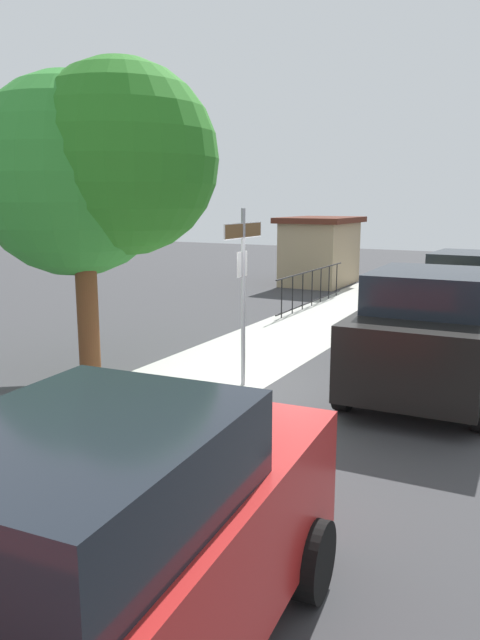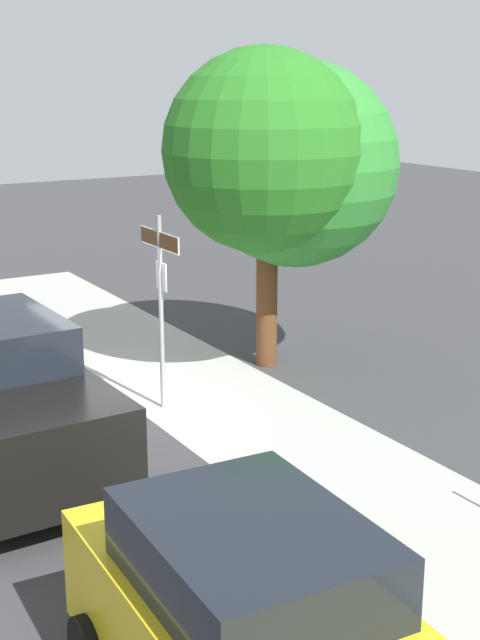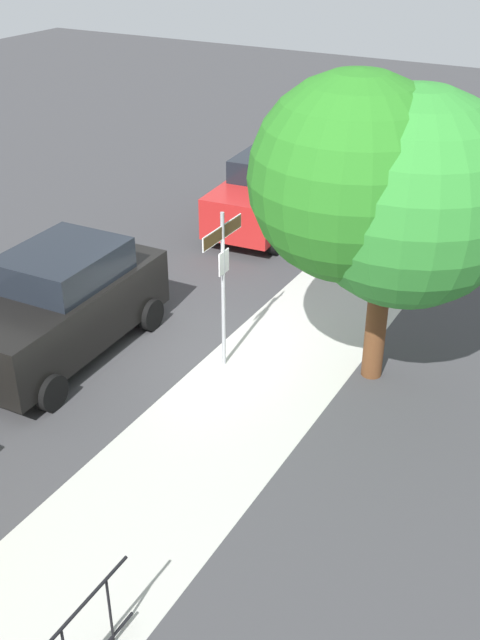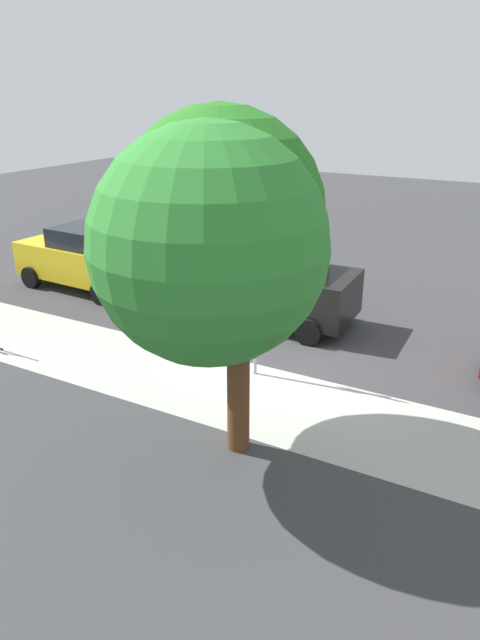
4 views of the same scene
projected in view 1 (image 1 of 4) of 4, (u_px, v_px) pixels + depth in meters
ground_plane at (261, 390)px, 10.02m from camera, size 60.00×60.00×0.00m
sidewalk_strip at (247, 354)px, 12.35m from camera, size 24.00×2.60×0.00m
street_sign at (243, 267)px, 9.91m from camera, size 1.26×0.07×2.96m
shade_tree at (95, 170)px, 10.21m from camera, size 3.65×4.17×5.40m
car_red at (109, 559)px, 3.67m from camera, size 4.20×2.21×1.89m
car_black at (430, 332)px, 9.74m from camera, size 4.48×2.27×2.02m
car_yellow at (467, 289)px, 14.97m from camera, size 4.25×2.09×1.86m
iron_fence at (312, 287)px, 17.96m from camera, size 5.11×0.04×1.07m
utility_shed at (320, 250)px, 22.46m from camera, size 3.43×2.46×2.49m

